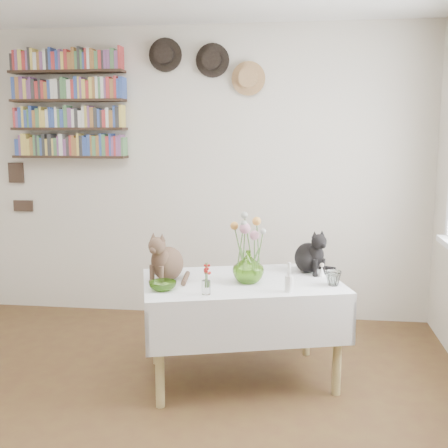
# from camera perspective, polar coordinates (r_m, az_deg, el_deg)

# --- Properties ---
(room) EXTENTS (4.08, 4.58, 2.58)m
(room) POSITION_cam_1_polar(r_m,az_deg,el_deg) (2.72, -11.37, 1.48)
(room) COLOR brown
(room) RESTS_ON ground
(dining_table) EXTENTS (1.42, 1.12, 0.67)m
(dining_table) POSITION_cam_1_polar(r_m,az_deg,el_deg) (3.68, 1.77, -8.21)
(dining_table) COLOR white
(dining_table) RESTS_ON room
(tabby_cat) EXTENTS (0.30, 0.34, 0.33)m
(tabby_cat) POSITION_cam_1_polar(r_m,az_deg,el_deg) (3.63, -5.74, -3.11)
(tabby_cat) COLOR brown
(tabby_cat) RESTS_ON dining_table
(black_cat) EXTENTS (0.32, 0.33, 0.31)m
(black_cat) POSITION_cam_1_polar(r_m,az_deg,el_deg) (3.86, 8.57, -2.60)
(black_cat) COLOR black
(black_cat) RESTS_ON dining_table
(flower_vase) EXTENTS (0.24, 0.24, 0.21)m
(flower_vase) POSITION_cam_1_polar(r_m,az_deg,el_deg) (3.56, 2.48, -4.35)
(flower_vase) COLOR #8CC844
(flower_vase) RESTS_ON dining_table
(green_bowl) EXTENTS (0.19, 0.19, 0.05)m
(green_bowl) POSITION_cam_1_polar(r_m,az_deg,el_deg) (3.43, -6.25, -6.26)
(green_bowl) COLOR #8CC844
(green_bowl) RESTS_ON dining_table
(drinking_glass) EXTENTS (0.14, 0.14, 0.09)m
(drinking_glass) POSITION_cam_1_polar(r_m,az_deg,el_deg) (3.57, 11.04, -5.42)
(drinking_glass) COLOR white
(drinking_glass) RESTS_ON dining_table
(candlestick) EXTENTS (0.05, 0.05, 0.18)m
(candlestick) POSITION_cam_1_polar(r_m,az_deg,el_deg) (3.39, 6.61, -5.88)
(candlestick) COLOR white
(candlestick) RESTS_ON dining_table
(berry_jar) EXTENTS (0.05, 0.05, 0.21)m
(berry_jar) POSITION_cam_1_polar(r_m,az_deg,el_deg) (3.30, -1.84, -5.60)
(berry_jar) COLOR white
(berry_jar) RESTS_ON dining_table
(porcelain_figurine) EXTENTS (0.05, 0.05, 0.09)m
(porcelain_figurine) POSITION_cam_1_polar(r_m,az_deg,el_deg) (3.77, 9.91, -4.69)
(porcelain_figurine) COLOR white
(porcelain_figurine) RESTS_ON dining_table
(flower_bouquet) EXTENTS (0.17, 0.13, 0.39)m
(flower_bouquet) POSITION_cam_1_polar(r_m,az_deg,el_deg) (3.52, 2.54, -0.58)
(flower_bouquet) COLOR #4C7233
(flower_bouquet) RESTS_ON flower_vase
(bookshelf_unit) EXTENTS (1.00, 0.16, 0.91)m
(bookshelf_unit) POSITION_cam_1_polar(r_m,az_deg,el_deg) (5.11, -15.54, 11.57)
(bookshelf_unit) COLOR #302116
(bookshelf_unit) RESTS_ON room
(wall_hats) EXTENTS (0.98, 0.09, 0.48)m
(wall_hats) POSITION_cam_1_polar(r_m,az_deg,el_deg) (4.82, -1.62, 15.92)
(wall_hats) COLOR black
(wall_hats) RESTS_ON room
(wall_art_plaques) EXTENTS (0.21, 0.02, 0.44)m
(wall_art_plaques) POSITION_cam_1_polar(r_m,az_deg,el_deg) (5.41, -20.09, 3.59)
(wall_art_plaques) COLOR #38281E
(wall_art_plaques) RESTS_ON room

